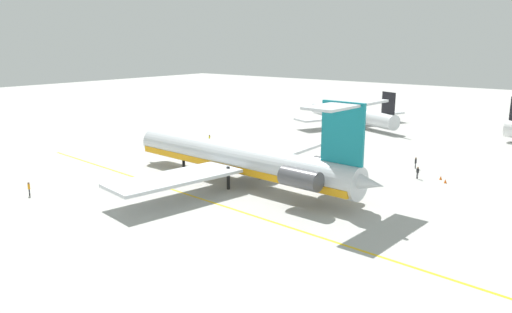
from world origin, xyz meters
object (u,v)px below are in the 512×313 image
(main_jetliner, at_px, (245,160))
(ground_crew_starboard, at_px, (418,171))
(safety_cone_wingtip, at_px, (441,178))
(airliner_far_left, at_px, (349,114))
(safety_cone_nose, at_px, (445,181))
(ground_crew_near_nose, at_px, (210,138))
(ground_crew_near_tail, at_px, (29,187))
(ground_crew_portside, at_px, (416,161))

(main_jetliner, distance_m, ground_crew_starboard, 24.89)
(main_jetliner, xyz_separation_m, safety_cone_wingtip, (20.53, 18.92, -3.16))
(airliner_far_left, xyz_separation_m, ground_crew_starboard, (29.85, -35.93, -1.48))
(main_jetliner, bearing_deg, safety_cone_nose, -137.65)
(airliner_far_left, xyz_separation_m, safety_cone_wingtip, (32.66, -34.32, -2.32))
(ground_crew_near_nose, height_order, safety_cone_wingtip, ground_crew_near_nose)
(main_jetliner, distance_m, airliner_far_left, 54.61)
(ground_crew_near_nose, height_order, safety_cone_nose, ground_crew_near_nose)
(main_jetliner, xyz_separation_m, safety_cone_nose, (21.61, 17.56, -3.16))
(airliner_far_left, height_order, ground_crew_near_tail, airliner_far_left)
(safety_cone_wingtip, bearing_deg, ground_crew_near_tail, -134.09)
(safety_cone_wingtip, bearing_deg, ground_crew_portside, 143.09)
(safety_cone_wingtip, bearing_deg, airliner_far_left, 133.58)
(ground_crew_near_tail, relative_size, safety_cone_nose, 3.22)
(safety_cone_nose, distance_m, safety_cone_wingtip, 1.74)
(ground_crew_near_nose, bearing_deg, ground_crew_portside, -3.36)
(ground_crew_portside, distance_m, ground_crew_starboard, 5.96)
(safety_cone_wingtip, bearing_deg, ground_crew_starboard, -150.19)
(ground_crew_near_tail, distance_m, safety_cone_wingtip, 55.64)
(main_jetliner, bearing_deg, ground_crew_starboard, -132.41)
(ground_crew_portside, xyz_separation_m, safety_cone_wingtip, (5.15, -3.87, -0.86))
(ground_crew_near_nose, distance_m, ground_crew_portside, 38.43)
(ground_crew_portside, relative_size, ground_crew_starboard, 1.01)
(airliner_far_left, bearing_deg, ground_crew_portside, 155.35)
(ground_crew_portside, bearing_deg, safety_cone_nose, -74.47)
(airliner_far_left, height_order, safety_cone_wingtip, airliner_far_left)
(main_jetliner, height_order, airliner_far_left, main_jetliner)
(ground_crew_portside, bearing_deg, main_jetliner, -158.48)
(main_jetliner, relative_size, ground_crew_near_nose, 24.32)
(ground_crew_near_nose, distance_m, ground_crew_near_tail, 38.08)
(airliner_far_left, bearing_deg, safety_cone_wingtip, 156.83)
(ground_crew_starboard, distance_m, safety_cone_wingtip, 3.34)
(main_jetliner, relative_size, ground_crew_portside, 24.22)
(ground_crew_near_nose, distance_m, safety_cone_wingtip, 43.17)
(safety_cone_nose, bearing_deg, main_jetliner, -140.91)
(ground_crew_near_nose, xyz_separation_m, safety_cone_nose, (44.19, 0.76, -0.85))
(safety_cone_wingtip, bearing_deg, main_jetliner, -137.33)
(main_jetliner, distance_m, safety_cone_wingtip, 28.10)
(ground_crew_near_nose, xyz_separation_m, safety_cone_wingtip, (43.11, 2.13, -0.85))
(ground_crew_near_tail, height_order, ground_crew_portside, ground_crew_portside)
(safety_cone_nose, bearing_deg, safety_cone_wingtip, 128.54)
(airliner_far_left, relative_size, safety_cone_nose, 51.70)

